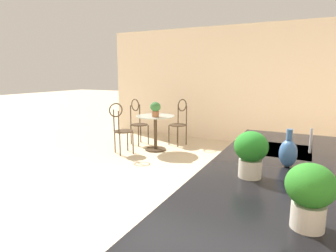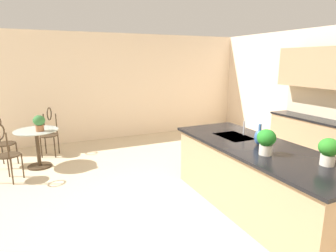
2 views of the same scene
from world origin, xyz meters
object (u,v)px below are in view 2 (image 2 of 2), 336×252
potted_plant_counter_near (266,140)px  chair_toward_desk (1,138)px  vase_on_counter (259,137)px  chair_by_island (49,129)px  potted_plant_counter_far (329,150)px  chair_near_window (5,150)px  bistro_table (38,145)px  potted_plant_on_table (39,122)px

potted_plant_counter_near → chair_toward_desk: bearing=-138.6°
chair_toward_desk → vase_on_counter: vase_on_counter is taller
chair_by_island → potted_plant_counter_far: size_ratio=3.43×
chair_near_window → bistro_table: bearing=138.8°
potted_plant_counter_near → vase_on_counter: size_ratio=1.10×
bistro_table → chair_toward_desk: bearing=-115.9°
chair_near_window → potted_plant_on_table: (-0.44, 0.56, 0.34)m
bistro_table → potted_plant_on_table: bearing=30.5°
chair_near_window → potted_plant_on_table: bearing=128.0°
bistro_table → chair_near_window: (0.56, -0.49, 0.13)m
bistro_table → chair_by_island: 0.74m
chair_near_window → potted_plant_counter_near: bearing=47.9°
potted_plant_on_table → chair_near_window: bearing=-52.0°
chair_by_island → bistro_table: bearing=-19.8°
potted_plant_counter_near → vase_on_counter: 0.41m
chair_by_island → vase_on_counter: (3.64, 2.52, 0.46)m
bistro_table → chair_by_island: (-0.69, 0.25, 0.13)m
potted_plant_counter_near → potted_plant_counter_far: bearing=33.1°
vase_on_counter → chair_by_island: bearing=-145.4°
bistro_table → potted_plant_on_table: (0.12, 0.07, 0.47)m
potted_plant_on_table → potted_plant_counter_far: size_ratio=0.99×
chair_near_window → potted_plant_on_table: 0.79m
potted_plant_counter_far → vase_on_counter: size_ratio=1.05×
potted_plant_counter_near → vase_on_counter: bearing=148.9°
chair_toward_desk → vase_on_counter: bearing=46.1°
chair_near_window → chair_by_island: (-1.24, 0.73, 0.00)m
bistro_table → chair_toward_desk: size_ratio=0.77×
potted_plant_on_table → potted_plant_counter_far: bearing=37.3°
potted_plant_on_table → potted_plant_counter_far: potted_plant_counter_far is taller
chair_near_window → chair_toward_desk: bearing=-170.7°
vase_on_counter → potted_plant_on_table: bearing=-136.5°
potted_plant_on_table → potted_plant_counter_far: (3.73, 2.84, 0.18)m
chair_near_window → potted_plant_counter_far: bearing=45.9°
vase_on_counter → potted_plant_counter_near: bearing=-31.1°
chair_near_window → vase_on_counter: 4.06m
chair_by_island → chair_toward_desk: (0.38, -0.88, 0.00)m
chair_by_island → chair_toward_desk: bearing=-66.5°
bistro_table → chair_toward_desk: 0.71m
chair_by_island → potted_plant_counter_far: 5.29m
bistro_table → chair_toward_desk: chair_toward_desk is taller
potted_plant_counter_near → potted_plant_counter_far: size_ratio=1.04×
bistro_table → potted_plant_counter_near: (3.30, 2.55, 0.65)m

